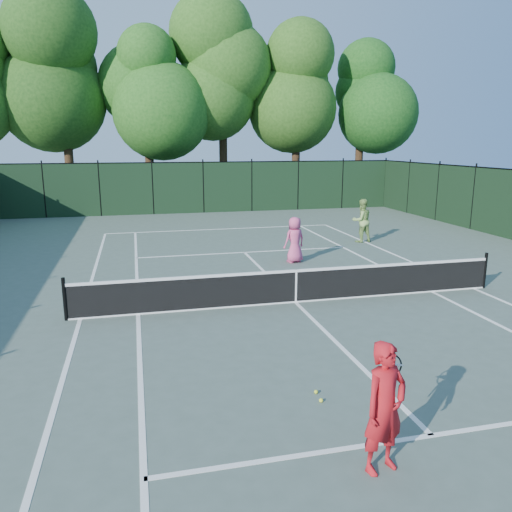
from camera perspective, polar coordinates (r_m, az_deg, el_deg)
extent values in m
plane|color=#4A5A4F|center=(13.45, 4.55, -5.31)|extent=(90.00, 90.00, 0.00)
cube|color=white|center=(12.92, -19.44, -6.80)|extent=(0.10, 23.77, 0.01)
cube|color=white|center=(15.98, 23.63, -3.42)|extent=(0.10, 23.77, 0.01)
cube|color=white|center=(12.83, -13.32, -6.52)|extent=(0.10, 23.77, 0.01)
cube|color=white|center=(15.20, 19.49, -3.87)|extent=(0.10, 23.77, 0.01)
cube|color=white|center=(24.71, -4.04, 3.09)|extent=(10.97, 0.10, 0.01)
cube|color=white|center=(8.16, 19.42, -18.78)|extent=(8.23, 0.10, 0.01)
cube|color=white|center=(19.42, -1.31, 0.43)|extent=(8.23, 0.10, 0.01)
cube|color=white|center=(13.45, 4.55, -5.29)|extent=(0.10, 12.80, 0.01)
cube|color=black|center=(13.32, 4.58, -3.45)|extent=(11.60, 0.03, 0.85)
cube|color=white|center=(13.21, 4.61, -1.70)|extent=(11.60, 0.05, 0.07)
cube|color=white|center=(13.45, 4.55, -5.23)|extent=(11.60, 0.05, 0.04)
cube|color=white|center=(13.32, 4.58, -3.45)|extent=(0.05, 0.04, 0.91)
cylinder|color=black|center=(12.79, -21.02, -4.63)|extent=(0.09, 0.09, 1.06)
cylinder|color=black|center=(16.04, 24.70, -1.51)|extent=(0.09, 0.09, 1.06)
cube|color=black|center=(30.52, -6.03, 7.75)|extent=(24.00, 0.05, 3.00)
cylinder|color=black|center=(34.41, -20.49, 9.10)|extent=(0.56, 0.56, 4.80)
ellipsoid|color=#193F12|center=(34.66, -21.36, 19.54)|extent=(6.80, 6.80, 10.54)
cylinder|color=black|center=(34.01, -12.01, 9.16)|extent=(0.56, 0.56, 4.30)
ellipsoid|color=#1B4D16|center=(34.13, -12.47, 18.58)|extent=(6.00, 6.00, 9.30)
cylinder|color=black|center=(35.00, -3.74, 10.08)|extent=(0.56, 0.56, 5.00)
ellipsoid|color=#204B15|center=(35.29, -3.90, 20.72)|extent=(7.00, 7.00, 10.85)
cylinder|color=black|center=(35.54, 4.55, 9.79)|extent=(0.56, 0.56, 4.60)
ellipsoid|color=#214A15|center=(35.71, 4.73, 19.23)|extent=(6.20, 6.20, 9.61)
cylinder|color=black|center=(37.85, 11.62, 9.60)|extent=(0.56, 0.56, 4.40)
ellipsoid|color=#124112|center=(37.97, 12.02, 17.97)|extent=(5.80, 5.80, 8.99)
imported|color=red|center=(6.85, 14.51, -16.44)|extent=(0.74, 0.59, 1.77)
cylinder|color=black|center=(7.32, 15.15, -13.86)|extent=(0.03, 0.03, 0.30)
torus|color=black|center=(7.20, 15.28, -11.94)|extent=(0.30, 0.10, 0.30)
imported|color=#D54B80|center=(17.72, 4.44, 1.86)|extent=(0.91, 0.72, 1.63)
imported|color=#87AF57|center=(21.81, 11.97, 3.98)|extent=(0.99, 0.82, 1.85)
sphere|color=yellow|center=(8.62, 7.45, -16.04)|extent=(0.07, 0.07, 0.07)
sphere|color=#C7DB2C|center=(8.87, 6.88, -15.16)|extent=(0.07, 0.07, 0.07)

